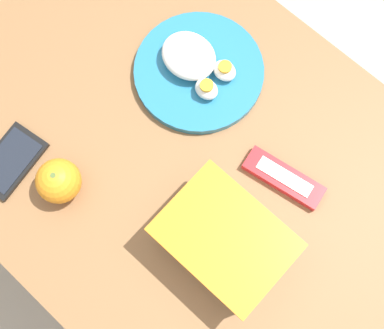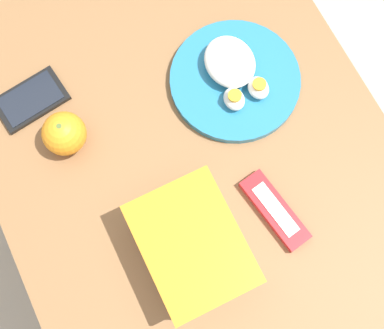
% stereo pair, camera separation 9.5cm
% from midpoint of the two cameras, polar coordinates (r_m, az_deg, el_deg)
% --- Properties ---
extents(ground_plane, '(10.00, 10.00, 0.00)m').
position_cam_midpoint_polar(ground_plane, '(1.72, 1.78, -7.01)').
color(ground_plane, '#B2A899').
extents(table, '(1.15, 0.72, 0.75)m').
position_cam_midpoint_polar(table, '(1.06, 2.87, -1.64)').
color(table, brown).
rests_on(table, ground_plane).
extents(food_container, '(0.21, 0.16, 0.10)m').
position_cam_midpoint_polar(food_container, '(0.91, 2.97, -9.38)').
color(food_container, white).
rests_on(food_container, table).
extents(orange_fruit, '(0.08, 0.08, 0.08)m').
position_cam_midpoint_polar(orange_fruit, '(0.97, -10.83, 2.77)').
color(orange_fruit, orange).
rests_on(orange_fruit, table).
extents(rice_plate, '(0.25, 0.25, 0.06)m').
position_cam_midpoint_polar(rice_plate, '(1.02, 7.17, 8.87)').
color(rice_plate, teal).
rests_on(rice_plate, table).
extents(candy_bar, '(0.16, 0.07, 0.02)m').
position_cam_midpoint_polar(candy_bar, '(0.97, 11.58, -5.32)').
color(candy_bar, red).
rests_on(candy_bar, table).
extents(cell_phone, '(0.10, 0.14, 0.01)m').
position_cam_midpoint_polar(cell_phone, '(1.04, -14.38, 6.27)').
color(cell_phone, black).
rests_on(cell_phone, table).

